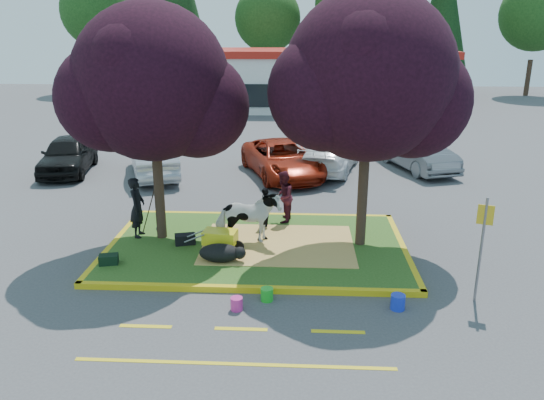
{
  "coord_description": "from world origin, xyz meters",
  "views": [
    {
      "loc": [
        1.14,
        -13.75,
        5.93
      ],
      "look_at": [
        0.4,
        0.5,
        1.29
      ],
      "focal_mm": 35.0,
      "sensor_mm": 36.0,
      "label": 1
    }
  ],
  "objects_px": {
    "calf": "(220,253)",
    "bucket_blue": "(398,302)",
    "sign_post": "(482,239)",
    "wheelbarrow": "(220,237)",
    "cow": "(248,219)",
    "car_black": "(68,154)",
    "bucket_pink": "(237,304)",
    "car_silver": "(153,158)",
    "bucket_green": "(267,294)",
    "handler": "(137,207)"
  },
  "relations": [
    {
      "from": "calf",
      "to": "bucket_blue",
      "type": "height_order",
      "value": "calf"
    },
    {
      "from": "sign_post",
      "to": "bucket_pink",
      "type": "relative_size",
      "value": 8.41
    },
    {
      "from": "calf",
      "to": "car_black",
      "type": "distance_m",
      "value": 12.09
    },
    {
      "from": "car_black",
      "to": "bucket_green",
      "type": "bearing_deg",
      "value": -59.42
    },
    {
      "from": "sign_post",
      "to": "bucket_pink",
      "type": "height_order",
      "value": "sign_post"
    },
    {
      "from": "handler",
      "to": "wheelbarrow",
      "type": "height_order",
      "value": "handler"
    },
    {
      "from": "wheelbarrow",
      "to": "bucket_green",
      "type": "xyz_separation_m",
      "value": [
        1.4,
        -2.38,
        -0.41
      ]
    },
    {
      "from": "calf",
      "to": "car_silver",
      "type": "distance_m",
      "value": 9.65
    },
    {
      "from": "car_black",
      "to": "sign_post",
      "type": "bearing_deg",
      "value": -46.96
    },
    {
      "from": "wheelbarrow",
      "to": "car_silver",
      "type": "height_order",
      "value": "car_silver"
    },
    {
      "from": "sign_post",
      "to": "bucket_green",
      "type": "bearing_deg",
      "value": -156.52
    },
    {
      "from": "cow",
      "to": "car_black",
      "type": "xyz_separation_m",
      "value": [
        -8.51,
        7.94,
        -0.12
      ]
    },
    {
      "from": "car_black",
      "to": "car_silver",
      "type": "distance_m",
      "value": 3.84
    },
    {
      "from": "calf",
      "to": "bucket_blue",
      "type": "bearing_deg",
      "value": -27.21
    },
    {
      "from": "calf",
      "to": "handler",
      "type": "distance_m",
      "value": 3.16
    },
    {
      "from": "bucket_green",
      "to": "bucket_pink",
      "type": "bearing_deg",
      "value": -144.65
    },
    {
      "from": "bucket_blue",
      "to": "handler",
      "type": "bearing_deg",
      "value": 152.06
    },
    {
      "from": "wheelbarrow",
      "to": "bucket_pink",
      "type": "xyz_separation_m",
      "value": [
        0.76,
        -2.84,
        -0.42
      ]
    },
    {
      "from": "cow",
      "to": "bucket_pink",
      "type": "bearing_deg",
      "value": 167.72
    },
    {
      "from": "handler",
      "to": "bucket_blue",
      "type": "height_order",
      "value": "handler"
    },
    {
      "from": "bucket_pink",
      "to": "car_silver",
      "type": "relative_size",
      "value": 0.06
    },
    {
      "from": "bucket_green",
      "to": "bucket_pink",
      "type": "relative_size",
      "value": 1.04
    },
    {
      "from": "sign_post",
      "to": "wheelbarrow",
      "type": "bearing_deg",
      "value": -178.69
    },
    {
      "from": "cow",
      "to": "sign_post",
      "type": "bearing_deg",
      "value": -129.73
    },
    {
      "from": "handler",
      "to": "bucket_blue",
      "type": "distance_m",
      "value": 7.81
    },
    {
      "from": "handler",
      "to": "wheelbarrow",
      "type": "bearing_deg",
      "value": -112.9
    },
    {
      "from": "cow",
      "to": "car_black",
      "type": "distance_m",
      "value": 11.64
    },
    {
      "from": "handler",
      "to": "sign_post",
      "type": "distance_m",
      "value": 9.25
    },
    {
      "from": "bucket_green",
      "to": "car_silver",
      "type": "height_order",
      "value": "car_silver"
    },
    {
      "from": "car_black",
      "to": "wheelbarrow",
      "type": "bearing_deg",
      "value": -57.11
    },
    {
      "from": "car_silver",
      "to": "bucket_pink",
      "type": "bearing_deg",
      "value": 93.29
    },
    {
      "from": "cow",
      "to": "car_silver",
      "type": "xyz_separation_m",
      "value": [
        -4.69,
        7.53,
        -0.11
      ]
    },
    {
      "from": "car_silver",
      "to": "bucket_green",
      "type": "bearing_deg",
      "value": 97.04
    },
    {
      "from": "sign_post",
      "to": "car_silver",
      "type": "xyz_separation_m",
      "value": [
        -10.14,
        10.23,
        -0.73
      ]
    },
    {
      "from": "cow",
      "to": "handler",
      "type": "xyz_separation_m",
      "value": [
        -3.24,
        0.44,
        0.12
      ]
    },
    {
      "from": "wheelbarrow",
      "to": "sign_post",
      "type": "bearing_deg",
      "value": -11.19
    },
    {
      "from": "wheelbarrow",
      "to": "car_black",
      "type": "bearing_deg",
      "value": 140.4
    },
    {
      "from": "sign_post",
      "to": "car_silver",
      "type": "bearing_deg",
      "value": 155.13
    },
    {
      "from": "handler",
      "to": "bucket_pink",
      "type": "relative_size",
      "value": 5.97
    },
    {
      "from": "cow",
      "to": "car_silver",
      "type": "height_order",
      "value": "cow"
    },
    {
      "from": "sign_post",
      "to": "bucket_pink",
      "type": "bearing_deg",
      "value": -152.08
    },
    {
      "from": "bucket_pink",
      "to": "car_black",
      "type": "relative_size",
      "value": 0.06
    },
    {
      "from": "cow",
      "to": "handler",
      "type": "distance_m",
      "value": 3.27
    },
    {
      "from": "bucket_pink",
      "to": "car_silver",
      "type": "bearing_deg",
      "value": 113.47
    },
    {
      "from": "car_silver",
      "to": "handler",
      "type": "bearing_deg",
      "value": 81.39
    },
    {
      "from": "wheelbarrow",
      "to": "bucket_green",
      "type": "height_order",
      "value": "wheelbarrow"
    },
    {
      "from": "handler",
      "to": "bucket_blue",
      "type": "bearing_deg",
      "value": -119.05
    },
    {
      "from": "cow",
      "to": "bucket_pink",
      "type": "xyz_separation_m",
      "value": [
        0.06,
        -3.41,
        -0.76
      ]
    },
    {
      "from": "handler",
      "to": "car_black",
      "type": "relative_size",
      "value": 0.38
    },
    {
      "from": "car_silver",
      "to": "bucket_blue",
      "type": "bearing_deg",
      "value": 107.58
    }
  ]
}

